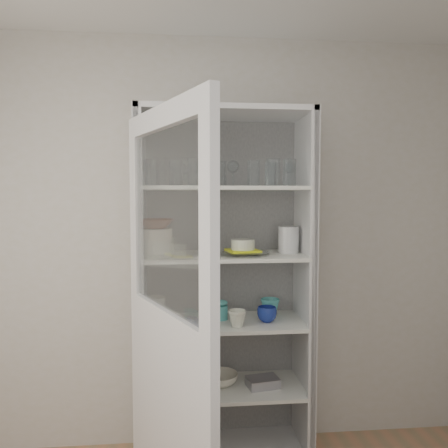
% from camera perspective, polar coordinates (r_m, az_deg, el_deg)
% --- Properties ---
extents(wall_back, '(3.60, 0.02, 2.60)m').
position_cam_1_polar(wall_back, '(2.80, -4.52, -2.58)').
color(wall_back, beige).
rests_on(wall_back, ground).
extents(pantry_cabinet, '(1.00, 0.45, 2.10)m').
position_cam_1_polar(pantry_cabinet, '(2.71, -0.13, -10.49)').
color(pantry_cabinet, silver).
rests_on(pantry_cabinet, floor).
extents(cupboard_door, '(0.40, 0.84, 2.00)m').
position_cam_1_polar(cupboard_door, '(2.06, -7.41, -17.21)').
color(cupboard_door, silver).
rests_on(cupboard_door, floor).
extents(tumbler_0, '(0.08, 0.08, 0.14)m').
position_cam_1_polar(tumbler_0, '(2.41, -9.46, 6.65)').
color(tumbler_0, silver).
rests_on(tumbler_0, shelf_glass).
extents(tumbler_1, '(0.09, 0.09, 0.16)m').
position_cam_1_polar(tumbler_1, '(2.46, -3.88, 6.80)').
color(tumbler_1, silver).
rests_on(tumbler_1, shelf_glass).
extents(tumbler_2, '(0.07, 0.07, 0.13)m').
position_cam_1_polar(tumbler_2, '(2.45, -6.14, 6.45)').
color(tumbler_2, silver).
rests_on(tumbler_2, shelf_glass).
extents(tumbler_3, '(0.09, 0.09, 0.14)m').
position_cam_1_polar(tumbler_3, '(2.47, 3.86, 6.63)').
color(tumbler_3, silver).
rests_on(tumbler_3, shelf_glass).
extents(tumbler_4, '(0.09, 0.09, 0.15)m').
position_cam_1_polar(tumbler_4, '(2.47, 6.45, 6.73)').
color(tumbler_4, silver).
rests_on(tumbler_4, shelf_glass).
extents(tumbler_5, '(0.07, 0.07, 0.13)m').
position_cam_1_polar(tumbler_5, '(2.47, 6.08, 6.46)').
color(tumbler_5, silver).
rests_on(tumbler_5, shelf_glass).
extents(tumbler_6, '(0.10, 0.10, 0.15)m').
position_cam_1_polar(tumbler_6, '(2.51, 8.52, 6.65)').
color(tumbler_6, silver).
rests_on(tumbler_6, shelf_glass).
extents(tumbler_7, '(0.07, 0.07, 0.13)m').
position_cam_1_polar(tumbler_7, '(2.57, -9.21, 6.31)').
color(tumbler_7, silver).
rests_on(tumbler_7, shelf_glass).
extents(tumbler_8, '(0.09, 0.09, 0.15)m').
position_cam_1_polar(tumbler_8, '(2.54, -6.32, 6.65)').
color(tumbler_8, silver).
rests_on(tumbler_8, shelf_glass).
extents(tumbler_9, '(0.08, 0.08, 0.15)m').
position_cam_1_polar(tumbler_9, '(2.59, -0.49, 6.55)').
color(tumbler_9, silver).
rests_on(tumbler_9, shelf_glass).
extents(goblet_0, '(0.07, 0.07, 0.15)m').
position_cam_1_polar(goblet_0, '(2.66, -5.49, 6.50)').
color(goblet_0, silver).
rests_on(goblet_0, shelf_glass).
extents(goblet_1, '(0.08, 0.08, 0.17)m').
position_cam_1_polar(goblet_1, '(2.64, -3.65, 6.73)').
color(goblet_1, silver).
rests_on(goblet_1, shelf_glass).
extents(goblet_2, '(0.08, 0.08, 0.18)m').
position_cam_1_polar(goblet_2, '(2.70, 1.18, 6.77)').
color(goblet_2, silver).
rests_on(goblet_2, shelf_glass).
extents(goblet_3, '(0.07, 0.07, 0.17)m').
position_cam_1_polar(goblet_3, '(2.73, 8.47, 6.57)').
color(goblet_3, silver).
rests_on(goblet_3, shelf_glass).
extents(plate_stack_front, '(0.20, 0.20, 0.10)m').
position_cam_1_polar(plate_stack_front, '(2.50, -9.07, -3.14)').
color(plate_stack_front, silver).
rests_on(plate_stack_front, shelf_plates).
extents(plate_stack_back, '(0.23, 0.23, 0.10)m').
position_cam_1_polar(plate_stack_back, '(2.68, -8.98, -2.68)').
color(plate_stack_back, silver).
rests_on(plate_stack_back, shelf_plates).
extents(cream_bowl, '(0.26, 0.26, 0.06)m').
position_cam_1_polar(cream_bowl, '(2.49, -9.09, -1.31)').
color(cream_bowl, beige).
rests_on(cream_bowl, plate_stack_front).
extents(terracotta_bowl, '(0.23, 0.23, 0.05)m').
position_cam_1_polar(terracotta_bowl, '(2.49, -9.10, 0.04)').
color(terracotta_bowl, brown).
rests_on(terracotta_bowl, cream_bowl).
extents(glass_platter, '(0.41, 0.41, 0.02)m').
position_cam_1_polar(glass_platter, '(2.57, 2.47, -3.82)').
color(glass_platter, silver).
rests_on(glass_platter, shelf_plates).
extents(yellow_trivet, '(0.21, 0.21, 0.01)m').
position_cam_1_polar(yellow_trivet, '(2.57, 2.47, -3.49)').
color(yellow_trivet, yellow).
rests_on(yellow_trivet, glass_platter).
extents(white_ramekin, '(0.17, 0.17, 0.06)m').
position_cam_1_polar(white_ramekin, '(2.56, 2.47, -2.68)').
color(white_ramekin, silver).
rests_on(white_ramekin, yellow_trivet).
extents(grey_bowl_stack, '(0.12, 0.12, 0.16)m').
position_cam_1_polar(grey_bowl_stack, '(2.66, 8.41, -2.05)').
color(grey_bowl_stack, silver).
rests_on(grey_bowl_stack, shelf_plates).
extents(mug_blue, '(0.13, 0.13, 0.09)m').
position_cam_1_polar(mug_blue, '(2.65, 5.63, -11.65)').
color(mug_blue, navy).
rests_on(mug_blue, shelf_mugs).
extents(mug_teal, '(0.14, 0.14, 0.11)m').
position_cam_1_polar(mug_teal, '(2.77, 6.03, -10.78)').
color(mug_teal, teal).
rests_on(mug_teal, shelf_mugs).
extents(mug_white, '(0.13, 0.13, 0.10)m').
position_cam_1_polar(mug_white, '(2.54, 1.73, -12.24)').
color(mug_white, silver).
rests_on(mug_white, shelf_mugs).
extents(teal_jar, '(0.09, 0.09, 0.10)m').
position_cam_1_polar(teal_jar, '(2.68, -0.43, -11.30)').
color(teal_jar, teal).
rests_on(teal_jar, shelf_mugs).
extents(measuring_cups, '(0.10, 0.10, 0.04)m').
position_cam_1_polar(measuring_cups, '(2.58, -5.64, -12.63)').
color(measuring_cups, silver).
rests_on(measuring_cups, shelf_mugs).
extents(white_canister, '(0.15, 0.15, 0.14)m').
position_cam_1_polar(white_canister, '(2.68, -8.99, -10.91)').
color(white_canister, silver).
rests_on(white_canister, shelf_mugs).
extents(cream_dish, '(0.26, 0.26, 0.07)m').
position_cam_1_polar(cream_dish, '(2.81, -0.49, -19.58)').
color(cream_dish, beige).
rests_on(cream_dish, shelf_bot).
extents(tin_box, '(0.21, 0.16, 0.06)m').
position_cam_1_polar(tin_box, '(2.79, 5.08, -19.88)').
color(tin_box, '#A6A5AE').
rests_on(tin_box, shelf_bot).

